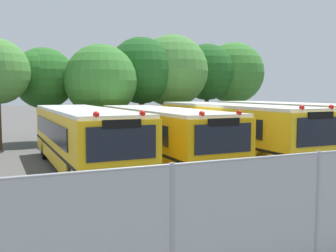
{
  "coord_description": "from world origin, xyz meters",
  "views": [
    {
      "loc": [
        -7.92,
        -15.13,
        3.05
      ],
      "look_at": [
        -1.37,
        0.0,
        1.6
      ],
      "focal_mm": 40.81,
      "sensor_mm": 36.0,
      "label": 1
    }
  ],
  "objects_px": {
    "tree_3": "(143,70)",
    "tree_6": "(234,73)",
    "school_bus_3": "(287,125)",
    "tree_4": "(173,70)",
    "tree_1": "(42,77)",
    "tree_2": "(101,81)",
    "tree_5": "(208,72)",
    "school_bus_0": "(83,136)",
    "school_bus_1": "(160,133)",
    "school_bus_2": "(231,128)",
    "traffic_cone": "(332,226)"
  },
  "relations": [
    {
      "from": "tree_2",
      "to": "traffic_cone",
      "type": "height_order",
      "value": "tree_2"
    },
    {
      "from": "school_bus_2",
      "to": "tree_4",
      "type": "relative_size",
      "value": 1.58
    },
    {
      "from": "school_bus_3",
      "to": "school_bus_1",
      "type": "bearing_deg",
      "value": 0.71
    },
    {
      "from": "school_bus_3",
      "to": "tree_5",
      "type": "relative_size",
      "value": 1.49
    },
    {
      "from": "tree_1",
      "to": "tree_6",
      "type": "relative_size",
      "value": 0.84
    },
    {
      "from": "school_bus_1",
      "to": "tree_2",
      "type": "height_order",
      "value": "tree_2"
    },
    {
      "from": "school_bus_3",
      "to": "tree_4",
      "type": "bearing_deg",
      "value": -74.84
    },
    {
      "from": "tree_5",
      "to": "tree_6",
      "type": "distance_m",
      "value": 2.43
    },
    {
      "from": "school_bus_0",
      "to": "traffic_cone",
      "type": "bearing_deg",
      "value": 108.04
    },
    {
      "from": "tree_3",
      "to": "tree_5",
      "type": "relative_size",
      "value": 1.0
    },
    {
      "from": "school_bus_3",
      "to": "school_bus_2",
      "type": "bearing_deg",
      "value": 1.12
    },
    {
      "from": "school_bus_3",
      "to": "tree_4",
      "type": "xyz_separation_m",
      "value": [
        -2.44,
        8.55,
        3.15
      ]
    },
    {
      "from": "tree_1",
      "to": "tree_4",
      "type": "height_order",
      "value": "tree_4"
    },
    {
      "from": "tree_3",
      "to": "tree_5",
      "type": "distance_m",
      "value": 5.5
    },
    {
      "from": "tree_4",
      "to": "tree_1",
      "type": "bearing_deg",
      "value": 178.38
    },
    {
      "from": "tree_3",
      "to": "tree_6",
      "type": "xyz_separation_m",
      "value": [
        7.81,
        1.38,
        0.05
      ]
    },
    {
      "from": "tree_2",
      "to": "tree_5",
      "type": "height_order",
      "value": "tree_5"
    },
    {
      "from": "tree_5",
      "to": "tree_1",
      "type": "bearing_deg",
      "value": -176.81
    },
    {
      "from": "tree_6",
      "to": "tree_2",
      "type": "bearing_deg",
      "value": -166.79
    },
    {
      "from": "tree_4",
      "to": "tree_6",
      "type": "xyz_separation_m",
      "value": [
        5.6,
        1.17,
        -0.02
      ]
    },
    {
      "from": "school_bus_0",
      "to": "tree_6",
      "type": "xyz_separation_m",
      "value": [
        13.39,
        9.9,
        3.19
      ]
    },
    {
      "from": "tree_3",
      "to": "school_bus_3",
      "type": "bearing_deg",
      "value": -60.84
    },
    {
      "from": "school_bus_1",
      "to": "tree_1",
      "type": "relative_size",
      "value": 1.78
    },
    {
      "from": "tree_4",
      "to": "tree_5",
      "type": "distance_m",
      "value": 3.3
    },
    {
      "from": "traffic_cone",
      "to": "tree_4",
      "type": "bearing_deg",
      "value": 75.91
    },
    {
      "from": "tree_1",
      "to": "tree_4",
      "type": "relative_size",
      "value": 0.83
    },
    {
      "from": "tree_6",
      "to": "traffic_cone",
      "type": "height_order",
      "value": "tree_6"
    },
    {
      "from": "traffic_cone",
      "to": "school_bus_2",
      "type": "bearing_deg",
      "value": 68.91
    },
    {
      "from": "tree_2",
      "to": "tree_3",
      "type": "xyz_separation_m",
      "value": [
        3.08,
        1.18,
        0.76
      ]
    },
    {
      "from": "school_bus_0",
      "to": "tree_2",
      "type": "height_order",
      "value": "tree_2"
    },
    {
      "from": "tree_2",
      "to": "traffic_cone",
      "type": "relative_size",
      "value": 8.59
    },
    {
      "from": "tree_3",
      "to": "tree_6",
      "type": "relative_size",
      "value": 0.96
    },
    {
      "from": "tree_5",
      "to": "traffic_cone",
      "type": "distance_m",
      "value": 20.89
    },
    {
      "from": "school_bus_1",
      "to": "tree_1",
      "type": "xyz_separation_m",
      "value": [
        -3.92,
        8.97,
        2.63
      ]
    },
    {
      "from": "tree_1",
      "to": "tree_2",
      "type": "relative_size",
      "value": 0.98
    },
    {
      "from": "school_bus_1",
      "to": "tree_1",
      "type": "height_order",
      "value": "tree_1"
    },
    {
      "from": "school_bus_2",
      "to": "tree_5",
      "type": "bearing_deg",
      "value": -113.66
    },
    {
      "from": "tree_3",
      "to": "tree_5",
      "type": "bearing_deg",
      "value": 11.46
    },
    {
      "from": "tree_1",
      "to": "tree_6",
      "type": "xyz_separation_m",
      "value": [
        14.02,
        0.93,
        0.58
      ]
    },
    {
      "from": "school_bus_2",
      "to": "tree_6",
      "type": "xyz_separation_m",
      "value": [
        6.5,
        9.83,
        3.14
      ]
    },
    {
      "from": "school_bus_2",
      "to": "tree_4",
      "type": "bearing_deg",
      "value": -96.47
    },
    {
      "from": "school_bus_3",
      "to": "tree_5",
      "type": "bearing_deg",
      "value": -95.25
    },
    {
      "from": "tree_2",
      "to": "tree_4",
      "type": "relative_size",
      "value": 0.85
    },
    {
      "from": "school_bus_0",
      "to": "tree_2",
      "type": "bearing_deg",
      "value": -110.04
    },
    {
      "from": "school_bus_1",
      "to": "traffic_cone",
      "type": "xyz_separation_m",
      "value": [
        -0.02,
        -9.32,
        -0.98
      ]
    },
    {
      "from": "tree_5",
      "to": "traffic_cone",
      "type": "bearing_deg",
      "value": -112.15
    },
    {
      "from": "tree_4",
      "to": "tree_6",
      "type": "distance_m",
      "value": 5.72
    },
    {
      "from": "school_bus_1",
      "to": "tree_2",
      "type": "distance_m",
      "value": 7.77
    },
    {
      "from": "school_bus_2",
      "to": "school_bus_0",
      "type": "bearing_deg",
      "value": 0.09
    },
    {
      "from": "tree_4",
      "to": "tree_5",
      "type": "height_order",
      "value": "tree_4"
    }
  ]
}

